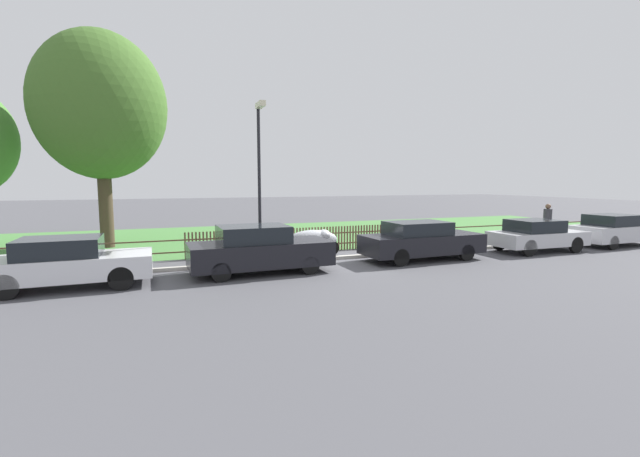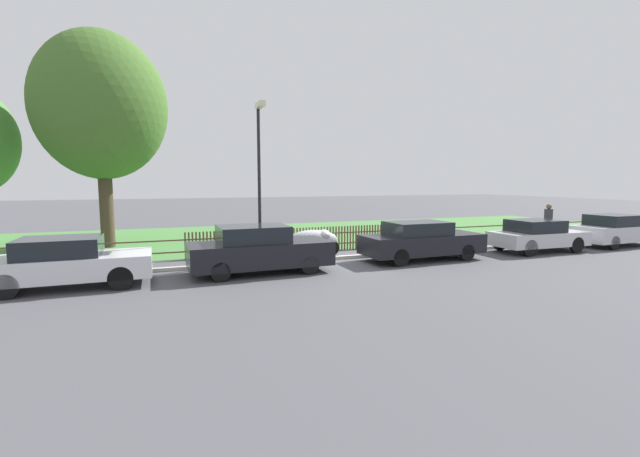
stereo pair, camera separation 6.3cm
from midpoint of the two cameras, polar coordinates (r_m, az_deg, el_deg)
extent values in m
plane|color=#4C4C51|center=(15.67, 2.04, -4.22)|extent=(120.00, 120.00, 0.00)
cube|color=#B2ADA3|center=(15.75, 1.90, -3.94)|extent=(42.60, 0.20, 0.12)
cube|color=#477F3D|center=(22.94, -5.42, -0.86)|extent=(42.60, 11.40, 0.01)
cube|color=brown|center=(17.53, -0.56, -2.15)|extent=(42.60, 0.03, 0.05)
cube|color=brown|center=(17.47, -0.56, -0.72)|extent=(42.60, 0.03, 0.05)
cube|color=brown|center=(16.46, -17.64, -2.24)|extent=(0.06, 0.03, 1.00)
cube|color=brown|center=(16.47, -17.18, -2.22)|extent=(0.06, 0.03, 1.00)
cube|color=brown|center=(16.48, -16.73, -2.20)|extent=(0.06, 0.03, 1.00)
cube|color=brown|center=(16.48, -16.28, -2.18)|extent=(0.06, 0.03, 1.00)
cube|color=brown|center=(16.49, -15.83, -2.16)|extent=(0.06, 0.03, 1.00)
cube|color=brown|center=(16.50, -15.38, -2.14)|extent=(0.06, 0.03, 1.00)
cube|color=brown|center=(16.52, -14.93, -2.13)|extent=(0.06, 0.03, 1.00)
cube|color=brown|center=(16.53, -14.48, -2.11)|extent=(0.06, 0.03, 1.00)
cube|color=brown|center=(16.54, -14.03, -2.09)|extent=(0.06, 0.03, 1.00)
cube|color=brown|center=(16.56, -13.58, -2.07)|extent=(0.06, 0.03, 1.00)
cube|color=brown|center=(16.57, -13.13, -2.05)|extent=(0.06, 0.03, 1.00)
cube|color=brown|center=(16.59, -12.69, -2.03)|extent=(0.06, 0.03, 1.00)
cube|color=brown|center=(16.61, -12.24, -2.01)|extent=(0.06, 0.03, 1.00)
cube|color=brown|center=(16.63, -11.80, -1.99)|extent=(0.06, 0.03, 1.00)
cube|color=brown|center=(16.65, -11.35, -1.97)|extent=(0.06, 0.03, 1.00)
cube|color=brown|center=(16.67, -10.91, -1.95)|extent=(0.06, 0.03, 1.00)
cube|color=brown|center=(16.69, -10.47, -1.93)|extent=(0.06, 0.03, 1.00)
cube|color=brown|center=(16.71, -10.03, -1.91)|extent=(0.06, 0.03, 1.00)
cube|color=brown|center=(16.74, -9.59, -1.89)|extent=(0.06, 0.03, 1.00)
cube|color=brown|center=(16.76, -9.15, -1.87)|extent=(0.06, 0.03, 1.00)
cube|color=brown|center=(16.79, -8.72, -1.85)|extent=(0.06, 0.03, 1.00)
cube|color=brown|center=(16.81, -8.28, -1.83)|extent=(0.06, 0.03, 1.00)
cube|color=brown|center=(16.84, -7.85, -1.81)|extent=(0.06, 0.03, 1.00)
cube|color=brown|center=(16.87, -7.42, -1.79)|extent=(0.06, 0.03, 1.00)
cube|color=brown|center=(16.90, -6.99, -1.77)|extent=(0.06, 0.03, 1.00)
cube|color=brown|center=(16.93, -6.56, -1.75)|extent=(0.06, 0.03, 1.00)
cube|color=brown|center=(16.96, -6.13, -1.73)|extent=(0.06, 0.03, 1.00)
cube|color=brown|center=(16.99, -5.71, -1.71)|extent=(0.06, 0.03, 1.00)
cube|color=brown|center=(17.03, -5.28, -1.69)|extent=(0.06, 0.03, 1.00)
cube|color=brown|center=(17.06, -4.86, -1.66)|extent=(0.06, 0.03, 1.00)
cube|color=brown|center=(17.10, -4.44, -1.64)|extent=(0.06, 0.03, 1.00)
cube|color=brown|center=(17.13, -4.02, -1.62)|extent=(0.06, 0.03, 1.00)
cube|color=brown|center=(17.17, -3.60, -1.60)|extent=(0.06, 0.03, 1.00)
cube|color=brown|center=(17.21, -3.19, -1.58)|extent=(0.06, 0.03, 1.00)
cube|color=brown|center=(17.25, -2.77, -1.56)|extent=(0.06, 0.03, 1.00)
cube|color=brown|center=(17.29, -2.36, -1.54)|extent=(0.06, 0.03, 1.00)
cube|color=brown|center=(17.33, -1.95, -1.52)|extent=(0.06, 0.03, 1.00)
cube|color=brown|center=(17.37, -1.55, -1.50)|extent=(0.06, 0.03, 1.00)
cube|color=brown|center=(17.41, -1.14, -1.48)|extent=(0.06, 0.03, 1.00)
cube|color=brown|center=(17.46, -0.74, -1.46)|extent=(0.06, 0.03, 1.00)
cube|color=brown|center=(17.50, -0.34, -1.44)|extent=(0.06, 0.03, 1.00)
cube|color=brown|center=(17.55, 0.06, -1.42)|extent=(0.06, 0.03, 1.00)
cube|color=brown|center=(17.59, 0.46, -1.40)|extent=(0.06, 0.03, 1.00)
cube|color=brown|center=(17.64, 0.86, -1.38)|extent=(0.06, 0.03, 1.00)
cube|color=brown|center=(17.69, 1.25, -1.36)|extent=(0.06, 0.03, 1.00)
cube|color=brown|center=(17.73, 1.64, -1.34)|extent=(0.06, 0.03, 1.00)
cube|color=brown|center=(17.78, 2.03, -1.32)|extent=(0.06, 0.03, 1.00)
cube|color=brown|center=(17.83, 2.42, -1.30)|extent=(0.06, 0.03, 1.00)
cube|color=brown|center=(17.88, 2.80, -1.28)|extent=(0.06, 0.03, 1.00)
cube|color=brown|center=(17.94, 3.18, -1.26)|extent=(0.06, 0.03, 1.00)
cube|color=brown|center=(17.99, 3.56, -1.24)|extent=(0.06, 0.03, 1.00)
cube|color=brown|center=(18.04, 3.94, -1.22)|extent=(0.06, 0.03, 1.00)
cube|color=brown|center=(18.10, 4.32, -1.20)|extent=(0.06, 0.03, 1.00)
cube|color=brown|center=(18.15, 4.69, -1.18)|extent=(0.06, 0.03, 1.00)
cube|color=brown|center=(18.21, 5.06, -1.16)|extent=(0.06, 0.03, 1.00)
cube|color=brown|center=(18.26, 5.43, -1.14)|extent=(0.06, 0.03, 1.00)
cube|color=brown|center=(18.32, 5.80, -1.12)|extent=(0.06, 0.03, 1.00)
cube|color=brown|center=(18.38, 6.16, -1.10)|extent=(0.06, 0.03, 1.00)
cube|color=brown|center=(18.44, 6.52, -1.08)|extent=(0.06, 0.03, 1.00)
cube|color=brown|center=(18.50, 6.88, -1.06)|extent=(0.06, 0.03, 1.00)
cube|color=brown|center=(18.56, 7.24, -1.04)|extent=(0.06, 0.03, 1.00)
cube|color=brown|center=(18.62, 7.60, -1.02)|extent=(0.06, 0.03, 1.00)
cube|color=brown|center=(18.68, 7.95, -1.01)|extent=(0.06, 0.03, 1.00)
cube|color=brown|center=(18.74, 8.30, -0.99)|extent=(0.06, 0.03, 1.00)
cube|color=brown|center=(18.80, 8.65, -0.97)|extent=(0.06, 0.03, 1.00)
cube|color=brown|center=(18.87, 8.99, -0.95)|extent=(0.06, 0.03, 1.00)
cube|color=brown|center=(18.93, 9.34, -0.93)|extent=(0.06, 0.03, 1.00)
cube|color=brown|center=(19.00, 9.68, -0.91)|extent=(0.06, 0.03, 1.00)
cube|color=brown|center=(19.06, 10.02, -0.89)|extent=(0.06, 0.03, 1.00)
cube|color=brown|center=(19.13, 10.35, -0.88)|extent=(0.06, 0.03, 1.00)
cube|color=brown|center=(19.19, 10.69, -0.86)|extent=(0.06, 0.03, 1.00)
cube|color=brown|center=(19.26, 11.02, -0.84)|extent=(0.06, 0.03, 1.00)
cube|color=brown|center=(19.33, 11.35, -0.82)|extent=(0.06, 0.03, 1.00)
cube|color=brown|center=(19.40, 11.67, -0.80)|extent=(0.06, 0.03, 1.00)
cube|color=brown|center=(19.47, 12.00, -0.79)|extent=(0.06, 0.03, 1.00)
cube|color=brown|center=(19.54, 12.32, -0.77)|extent=(0.06, 0.03, 1.00)
cube|color=brown|center=(19.61, 12.64, -0.75)|extent=(0.06, 0.03, 1.00)
cube|color=brown|center=(19.68, 12.96, -0.73)|extent=(0.06, 0.03, 1.00)
cube|color=brown|center=(19.75, 13.27, -0.71)|extent=(0.06, 0.03, 1.00)
cube|color=brown|center=(19.83, 13.59, -0.70)|extent=(0.06, 0.03, 1.00)
cube|color=silver|center=(13.41, -30.46, -4.43)|extent=(4.15, 1.81, 0.61)
cube|color=black|center=(13.36, -31.46, -2.12)|extent=(2.00, 1.61, 0.50)
cylinder|color=black|center=(14.10, -24.74, -4.69)|extent=(0.64, 0.15, 0.64)
cylinder|color=black|center=(12.52, -25.16, -6.05)|extent=(0.64, 0.15, 0.64)
cylinder|color=black|center=(14.49, -34.91, -4.97)|extent=(0.64, 0.15, 0.64)
cylinder|color=black|center=(12.95, -36.57, -6.31)|extent=(0.64, 0.15, 0.64)
cube|color=black|center=(13.56, -8.07, -3.32)|extent=(4.42, 1.89, 0.74)
cube|color=black|center=(13.42, -9.02, -0.73)|extent=(2.14, 1.67, 0.52)
cylinder|color=black|center=(14.77, -3.69, -3.76)|extent=(0.58, 0.15, 0.57)
cylinder|color=black|center=(13.23, -1.44, -4.94)|extent=(0.58, 0.15, 0.57)
cylinder|color=black|center=(14.18, -14.21, -4.37)|extent=(0.58, 0.15, 0.57)
cylinder|color=black|center=(12.57, -13.19, -5.71)|extent=(0.58, 0.15, 0.57)
cube|color=black|center=(16.05, 13.35, -1.97)|extent=(4.53, 1.78, 0.69)
cube|color=black|center=(15.85, 12.74, 0.05)|extent=(2.19, 1.56, 0.47)
cylinder|color=black|center=(17.53, 15.60, -2.32)|extent=(0.61, 0.15, 0.60)
cylinder|color=black|center=(16.35, 18.88, -3.05)|extent=(0.61, 0.15, 0.60)
cylinder|color=black|center=(16.01, 7.64, -2.95)|extent=(0.61, 0.15, 0.60)
cylinder|color=black|center=(14.70, 10.59, -3.84)|extent=(0.61, 0.15, 0.60)
cube|color=#BCBCC1|center=(19.56, 26.92, -1.15)|extent=(3.89, 1.77, 0.55)
cube|color=black|center=(19.36, 26.60, 0.34)|extent=(1.88, 1.57, 0.48)
cylinder|color=black|center=(20.98, 27.59, -1.35)|extent=(0.65, 0.15, 0.65)
cylinder|color=black|center=(19.96, 30.88, -1.89)|extent=(0.65, 0.15, 0.65)
cylinder|color=black|center=(19.30, 22.74, -1.73)|extent=(0.65, 0.15, 0.65)
cylinder|color=black|center=(18.19, 26.07, -2.35)|extent=(0.65, 0.15, 0.65)
cube|color=#BCBCC1|center=(23.10, 34.55, -0.45)|extent=(4.13, 1.84, 0.67)
cube|color=black|center=(22.88, 34.36, 0.95)|extent=(2.00, 1.60, 0.48)
cylinder|color=black|center=(24.61, 34.59, -0.78)|extent=(0.60, 0.16, 0.60)
cylinder|color=black|center=(22.54, 31.07, -1.12)|extent=(0.60, 0.16, 0.60)
cylinder|color=black|center=(21.65, 34.41, -1.59)|extent=(0.60, 0.16, 0.60)
cylinder|color=black|center=(16.46, 1.36, -2.61)|extent=(0.63, 0.16, 0.62)
cylinder|color=black|center=(16.11, -3.67, -2.82)|extent=(0.63, 0.16, 0.62)
ellipsoid|color=#9EA0A8|center=(16.22, -1.13, -1.56)|extent=(1.99, 0.78, 0.78)
ellipsoid|color=#9EA0A8|center=(16.31, 0.44, -0.77)|extent=(0.52, 0.79, 0.36)
cylinder|color=#473828|center=(20.63, -26.78, 3.71)|extent=(0.57, 0.57, 4.33)
ellipsoid|color=#426B28|center=(20.85, -27.33, 14.34)|extent=(5.34, 5.34, 6.14)
cylinder|color=#7F6B51|center=(22.70, 27.91, -0.54)|extent=(0.17, 0.17, 0.88)
cylinder|color=#7F6B51|center=(22.44, 27.89, -0.61)|extent=(0.17, 0.17, 0.88)
cylinder|color=#333338|center=(22.50, 28.00, 1.43)|extent=(0.52, 0.52, 0.70)
sphere|color=brown|center=(22.47, 28.07, 2.62)|extent=(0.24, 0.24, 0.24)
cylinder|color=black|center=(15.15, -8.20, 5.47)|extent=(0.11, 0.11, 5.32)
cube|color=beige|center=(15.02, -8.07, 16.04)|extent=(0.20, 0.76, 0.18)
camera|label=1|loc=(0.03, -90.11, -0.01)|focal=24.00mm
camera|label=2|loc=(0.03, 89.89, 0.01)|focal=24.00mm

